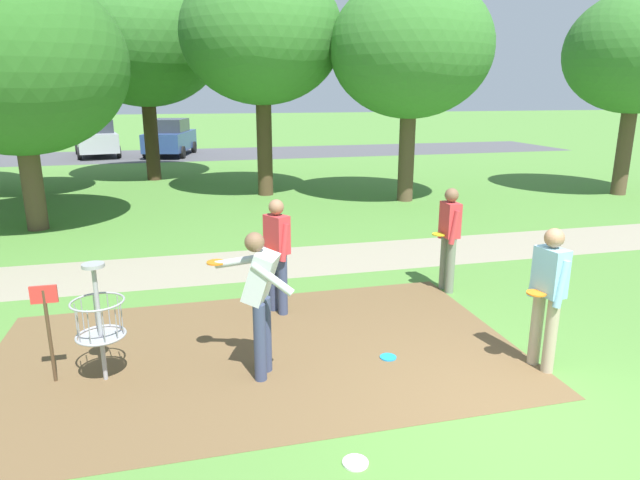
% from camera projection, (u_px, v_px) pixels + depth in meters
% --- Properties ---
extents(ground_plane, '(160.00, 160.00, 0.00)m').
position_uv_depth(ground_plane, '(524.00, 424.00, 5.41)').
color(ground_plane, '#518438').
extents(dirt_tee_pad, '(6.50, 3.87, 0.01)m').
position_uv_depth(dirt_tee_pad, '(259.00, 352.00, 6.89)').
color(dirt_tee_pad, brown).
rests_on(dirt_tee_pad, ground).
extents(disc_golf_basket, '(0.98, 0.58, 1.39)m').
position_uv_depth(disc_golf_basket, '(93.00, 318.00, 6.05)').
color(disc_golf_basket, '#9E9EA3').
rests_on(disc_golf_basket, ground).
extents(player_foreground_watching, '(0.90, 0.86, 1.71)m').
position_uv_depth(player_foreground_watching, '(260.00, 295.00, 6.10)').
color(player_foreground_watching, '#384260').
rests_on(player_foreground_watching, ground).
extents(player_throwing, '(0.40, 0.47, 1.71)m').
position_uv_depth(player_throwing, '(449.00, 234.00, 8.80)').
color(player_throwing, slate).
rests_on(player_throwing, ground).
extents(player_waiting_left, '(0.43, 0.49, 1.71)m').
position_uv_depth(player_waiting_left, '(548.00, 291.00, 6.28)').
color(player_waiting_left, tan).
rests_on(player_waiting_left, ground).
extents(player_waiting_right, '(0.45, 0.49, 1.71)m').
position_uv_depth(player_waiting_right, '(277.00, 250.00, 7.91)').
color(player_waiting_right, '#384260').
rests_on(player_waiting_right, ground).
extents(frisbee_near_basket, '(0.23, 0.23, 0.02)m').
position_uv_depth(frisbee_near_basket, '(355.00, 463.00, 4.83)').
color(frisbee_near_basket, white).
rests_on(frisbee_near_basket, ground).
extents(frisbee_far_left, '(0.20, 0.20, 0.02)m').
position_uv_depth(frisbee_far_left, '(388.00, 357.00, 6.75)').
color(frisbee_far_left, '#1E93DB').
rests_on(frisbee_far_left, ground).
extents(tree_near_left, '(4.82, 4.82, 6.87)m').
position_uv_depth(tree_near_left, '(262.00, 35.00, 16.16)').
color(tree_near_left, '#4C3823').
rests_on(tree_near_left, ground).
extents(tree_mid_left, '(4.26, 4.26, 6.14)m').
position_uv_depth(tree_mid_left, '(638.00, 53.00, 16.36)').
color(tree_mid_left, brown).
rests_on(tree_mid_left, ground).
extents(tree_mid_center, '(4.82, 4.82, 5.86)m').
position_uv_depth(tree_mid_center, '(15.00, 62.00, 12.05)').
color(tree_mid_center, brown).
rests_on(tree_mid_center, ground).
extents(tree_far_left, '(5.58, 5.58, 7.37)m').
position_uv_depth(tree_far_left, '(143.00, 38.00, 19.08)').
color(tree_far_left, '#422D1E').
rests_on(tree_far_left, ground).
extents(tree_far_center, '(3.88, 3.88, 5.75)m').
position_uv_depth(tree_far_center, '(17.00, 60.00, 15.87)').
color(tree_far_center, '#422D1E').
rests_on(tree_far_center, ground).
extents(tree_far_right, '(4.58, 4.58, 6.31)m').
position_uv_depth(tree_far_right, '(411.00, 49.00, 15.37)').
color(tree_far_right, brown).
rests_on(tree_far_right, ground).
extents(parking_lot_strip, '(36.00, 6.00, 0.01)m').
position_uv_depth(parking_lot_strip, '(243.00, 153.00, 29.06)').
color(parking_lot_strip, '#4C4C51').
rests_on(parking_lot_strip, ground).
extents(parked_car_leftmost, '(2.57, 4.47, 1.84)m').
position_uv_depth(parked_car_leftmost, '(96.00, 138.00, 27.53)').
color(parked_car_leftmost, '#B2B7BC').
rests_on(parked_car_leftmost, ground).
extents(parked_car_center_left, '(2.72, 4.50, 1.84)m').
position_uv_depth(parked_car_center_left, '(170.00, 137.00, 27.78)').
color(parked_car_center_left, '#2D4784').
rests_on(parked_car_center_left, ground).
extents(gravel_path, '(40.00, 1.93, 0.00)m').
position_uv_depth(gravel_path, '(351.00, 257.00, 10.86)').
color(gravel_path, gray).
rests_on(gravel_path, ground).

